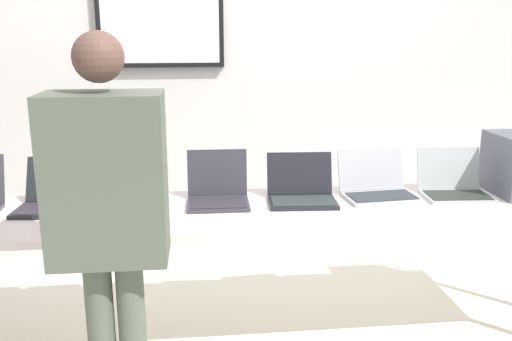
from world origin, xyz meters
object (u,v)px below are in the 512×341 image
(workbench, at_px, (263,216))
(laptop_station_6, at_px, (453,185))
(laptop_station_2, at_px, (134,194))
(laptop_station_4, at_px, (301,191))
(laptop_station_5, at_px, (377,186))
(coffee_mug, at_px, (79,221))
(laptop_station_3, at_px, (218,192))
(laptop_station_1, at_px, (54,198))
(person, at_px, (109,208))

(workbench, xyz_separation_m, laptop_station_6, (1.06, 0.10, 0.11))
(laptop_station_2, xyz_separation_m, laptop_station_4, (0.87, -0.02, -0.00))
(laptop_station_2, bearing_deg, laptop_station_5, 0.74)
(laptop_station_2, height_order, coffee_mug, laptop_station_2)
(laptop_station_2, relative_size, laptop_station_4, 0.96)
(laptop_station_2, height_order, laptop_station_4, laptop_station_2)
(laptop_station_3, height_order, coffee_mug, laptop_station_3)
(workbench, distance_m, laptop_station_1, 1.07)
(laptop_station_1, distance_m, laptop_station_6, 2.12)
(laptop_station_5, bearing_deg, workbench, -168.72)
(person, relative_size, coffee_mug, 17.42)
(laptop_station_1, height_order, laptop_station_6, laptop_station_6)
(person, bearing_deg, laptop_station_3, 58.66)
(laptop_station_2, xyz_separation_m, laptop_station_6, (1.72, -0.01, -0.00))
(workbench, height_order, laptop_station_6, laptop_station_6)
(laptop_station_4, relative_size, laptop_station_5, 0.92)
(laptop_station_6, relative_size, person, 0.22)
(laptop_station_5, relative_size, person, 0.24)
(laptop_station_2, relative_size, laptop_station_3, 1.10)
(laptop_station_1, relative_size, laptop_station_2, 1.03)
(laptop_station_4, bearing_deg, person, -141.27)
(laptop_station_5, bearing_deg, person, -150.29)
(laptop_station_6, bearing_deg, laptop_station_4, -179.58)
(workbench, height_order, laptop_station_1, laptop_station_1)
(laptop_station_1, distance_m, laptop_station_4, 1.27)
(person, bearing_deg, laptop_station_4, 38.73)
(laptop_station_1, relative_size, laptop_station_4, 1.00)
(laptop_station_3, relative_size, coffee_mug, 3.38)
(coffee_mug, bearing_deg, laptop_station_6, 10.17)
(workbench, relative_size, laptop_station_1, 9.41)
(laptop_station_3, relative_size, laptop_station_6, 0.88)
(workbench, relative_size, laptop_station_5, 8.58)
(laptop_station_3, relative_size, laptop_station_5, 0.80)
(coffee_mug, bearing_deg, laptop_station_1, 117.94)
(laptop_station_3, xyz_separation_m, laptop_station_6, (1.29, -0.01, -0.00))
(laptop_station_2, relative_size, person, 0.21)
(coffee_mug, bearing_deg, laptop_station_2, 59.73)
(laptop_station_4, distance_m, coffee_mug, 1.14)
(laptop_station_4, relative_size, coffee_mug, 3.86)
(laptop_station_4, distance_m, laptop_station_5, 0.43)
(laptop_station_4, xyz_separation_m, laptop_station_6, (0.85, 0.01, 0.00))
(laptop_station_6, bearing_deg, person, -157.52)
(workbench, height_order, person, person)
(laptop_station_6, xyz_separation_m, coffee_mug, (-1.93, -0.35, -0.01))
(workbench, distance_m, laptop_station_3, 0.27)
(workbench, height_order, coffee_mug, coffee_mug)
(laptop_station_3, distance_m, person, 0.87)
(laptop_station_5, bearing_deg, laptop_station_1, -179.36)
(laptop_station_6, bearing_deg, workbench, -174.81)
(laptop_station_1, xyz_separation_m, laptop_station_5, (1.70, 0.02, 0.00))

